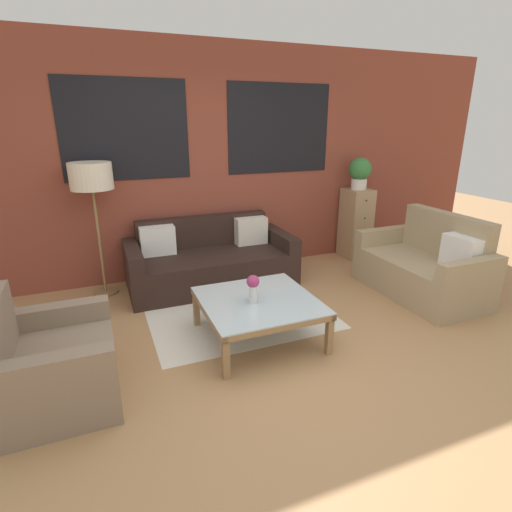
{
  "coord_description": "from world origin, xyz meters",
  "views": [
    {
      "loc": [
        -1.35,
        -2.47,
        1.91
      ],
      "look_at": [
        0.14,
        1.21,
        0.55
      ],
      "focal_mm": 28.0,
      "sensor_mm": 36.0,
      "label": 1
    }
  ],
  "objects_px": {
    "armchair_corner": "(49,366)",
    "flower_vase": "(253,286)",
    "couch_dark": "(211,262)",
    "coffee_table": "(258,305)",
    "floor_lamp": "(91,180)",
    "potted_plant": "(360,172)",
    "settee_vintage": "(424,268)",
    "drawer_cabinet": "(356,224)"
  },
  "relations": [
    {
      "from": "settee_vintage",
      "to": "armchair_corner",
      "type": "xyz_separation_m",
      "value": [
        -3.82,
        -0.46,
        -0.03
      ]
    },
    {
      "from": "coffee_table",
      "to": "flower_vase",
      "type": "bearing_deg",
      "value": -152.52
    },
    {
      "from": "couch_dark",
      "to": "coffee_table",
      "type": "relative_size",
      "value": 1.96
    },
    {
      "from": "coffee_table",
      "to": "potted_plant",
      "type": "relative_size",
      "value": 2.31
    },
    {
      "from": "armchair_corner",
      "to": "settee_vintage",
      "type": "bearing_deg",
      "value": 6.85
    },
    {
      "from": "settee_vintage",
      "to": "potted_plant",
      "type": "height_order",
      "value": "potted_plant"
    },
    {
      "from": "settee_vintage",
      "to": "flower_vase",
      "type": "height_order",
      "value": "settee_vintage"
    },
    {
      "from": "drawer_cabinet",
      "to": "floor_lamp",
      "type": "bearing_deg",
      "value": -179.53
    },
    {
      "from": "armchair_corner",
      "to": "floor_lamp",
      "type": "relative_size",
      "value": 0.61
    },
    {
      "from": "floor_lamp",
      "to": "potted_plant",
      "type": "height_order",
      "value": "floor_lamp"
    },
    {
      "from": "settee_vintage",
      "to": "armchair_corner",
      "type": "relative_size",
      "value": 1.57
    },
    {
      "from": "couch_dark",
      "to": "flower_vase",
      "type": "distance_m",
      "value": 1.49
    },
    {
      "from": "coffee_table",
      "to": "floor_lamp",
      "type": "distance_m",
      "value": 2.26
    },
    {
      "from": "couch_dark",
      "to": "settee_vintage",
      "type": "distance_m",
      "value": 2.49
    },
    {
      "from": "coffee_table",
      "to": "potted_plant",
      "type": "xyz_separation_m",
      "value": [
        2.19,
        1.65,
        0.89
      ]
    },
    {
      "from": "coffee_table",
      "to": "floor_lamp",
      "type": "height_order",
      "value": "floor_lamp"
    },
    {
      "from": "settee_vintage",
      "to": "floor_lamp",
      "type": "height_order",
      "value": "floor_lamp"
    },
    {
      "from": "armchair_corner",
      "to": "flower_vase",
      "type": "height_order",
      "value": "armchair_corner"
    },
    {
      "from": "couch_dark",
      "to": "armchair_corner",
      "type": "height_order",
      "value": "armchair_corner"
    },
    {
      "from": "drawer_cabinet",
      "to": "armchair_corner",
      "type": "bearing_deg",
      "value": -154.16
    },
    {
      "from": "floor_lamp",
      "to": "flower_vase",
      "type": "distance_m",
      "value": 2.17
    },
    {
      "from": "settee_vintage",
      "to": "coffee_table",
      "type": "distance_m",
      "value": 2.15
    },
    {
      "from": "settee_vintage",
      "to": "floor_lamp",
      "type": "relative_size",
      "value": 0.96
    },
    {
      "from": "floor_lamp",
      "to": "potted_plant",
      "type": "xyz_separation_m",
      "value": [
        3.45,
        0.03,
        -0.07
      ]
    },
    {
      "from": "armchair_corner",
      "to": "drawer_cabinet",
      "type": "distance_m",
      "value": 4.31
    },
    {
      "from": "potted_plant",
      "to": "flower_vase",
      "type": "relative_size",
      "value": 1.71
    },
    {
      "from": "drawer_cabinet",
      "to": "settee_vintage",
      "type": "bearing_deg",
      "value": -92.09
    },
    {
      "from": "couch_dark",
      "to": "potted_plant",
      "type": "distance_m",
      "value": 2.43
    },
    {
      "from": "floor_lamp",
      "to": "flower_vase",
      "type": "height_order",
      "value": "floor_lamp"
    },
    {
      "from": "floor_lamp",
      "to": "drawer_cabinet",
      "type": "xyz_separation_m",
      "value": [
        3.45,
        0.03,
        -0.8
      ]
    },
    {
      "from": "drawer_cabinet",
      "to": "potted_plant",
      "type": "xyz_separation_m",
      "value": [
        0.0,
        0.0,
        0.73
      ]
    },
    {
      "from": "drawer_cabinet",
      "to": "flower_vase",
      "type": "height_order",
      "value": "drawer_cabinet"
    },
    {
      "from": "armchair_corner",
      "to": "drawer_cabinet",
      "type": "bearing_deg",
      "value": 25.84
    },
    {
      "from": "potted_plant",
      "to": "flower_vase",
      "type": "height_order",
      "value": "potted_plant"
    },
    {
      "from": "couch_dark",
      "to": "potted_plant",
      "type": "relative_size",
      "value": 4.53
    },
    {
      "from": "settee_vintage",
      "to": "potted_plant",
      "type": "bearing_deg",
      "value": 87.91
    },
    {
      "from": "armchair_corner",
      "to": "drawer_cabinet",
      "type": "xyz_separation_m",
      "value": [
        3.87,
        1.88,
        0.22
      ]
    },
    {
      "from": "settee_vintage",
      "to": "coffee_table",
      "type": "height_order",
      "value": "settee_vintage"
    },
    {
      "from": "settee_vintage",
      "to": "flower_vase",
      "type": "bearing_deg",
      "value": -173.17
    },
    {
      "from": "couch_dark",
      "to": "floor_lamp",
      "type": "distance_m",
      "value": 1.6
    },
    {
      "from": "coffee_table",
      "to": "potted_plant",
      "type": "distance_m",
      "value": 2.88
    },
    {
      "from": "armchair_corner",
      "to": "floor_lamp",
      "type": "bearing_deg",
      "value": 77.08
    }
  ]
}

